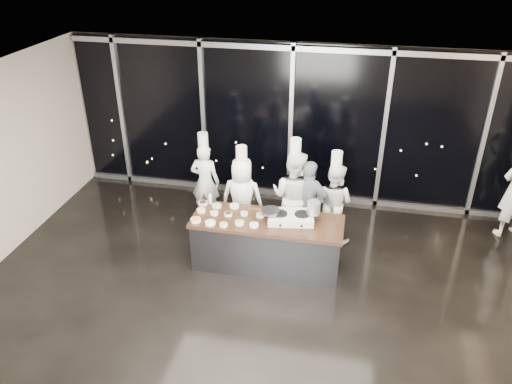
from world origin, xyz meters
TOP-DOWN VIEW (x-y plane):
  - ground at (0.00, 0.00)m, footprint 9.00×9.00m
  - room_shell at (0.18, 0.00)m, footprint 9.02×7.02m
  - window_wall at (0.00, 3.43)m, footprint 8.90×0.11m
  - demo_counter at (0.00, 0.90)m, footprint 2.46×0.86m
  - stove at (0.37, 0.96)m, footprint 0.78×0.55m
  - frying_pan at (0.04, 0.92)m, footprint 0.54×0.34m
  - stock_pot at (0.72, 1.03)m, footprint 0.24×0.24m
  - prep_bowls at (-0.73, 0.88)m, footprint 1.19×0.76m
  - squeeze_bottle at (-1.05, 1.24)m, footprint 0.06×0.06m
  - chef_far_left at (-1.45, 2.23)m, footprint 0.57×0.38m
  - chef_left at (-0.61, 1.72)m, footprint 0.78×0.52m
  - chef_center at (0.29, 1.87)m, footprint 0.98×0.86m
  - guest at (0.58, 1.77)m, footprint 1.01×0.70m
  - chef_right at (1.00, 1.95)m, footprint 0.89×0.80m

SIDE VIEW (x-z plane):
  - ground at x=0.00m, z-range 0.00..0.00m
  - demo_counter at x=0.00m, z-range 0.00..0.90m
  - chef_right at x=1.00m, z-range -0.10..1.64m
  - chef_far_left at x=-1.45m, z-range -0.09..1.68m
  - chef_left at x=-0.61m, z-range -0.10..1.69m
  - guest at x=0.58m, z-range 0.00..1.59m
  - chef_center at x=0.29m, z-range -0.11..1.84m
  - prep_bowls at x=-0.73m, z-range 0.90..0.95m
  - stove at x=0.37m, z-range 0.89..1.03m
  - squeeze_bottle at x=-1.05m, z-range 0.89..1.11m
  - frying_pan at x=0.04m, z-range 1.04..1.09m
  - stock_pot at x=0.72m, z-range 1.04..1.25m
  - window_wall at x=0.00m, z-range 0.00..3.20m
  - room_shell at x=0.18m, z-range 0.64..3.85m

